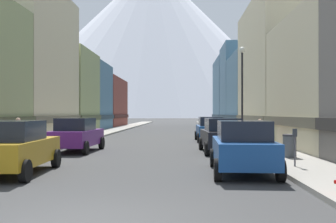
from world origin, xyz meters
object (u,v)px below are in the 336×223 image
(car_left_1, at_px, (77,135))
(pedestrian_0, at_px, (260,134))
(car_right_2, at_px, (210,129))
(potted_plant_0, at_px, (263,134))
(car_right_1, at_px, (222,135))
(parking_meter_near, at_px, (295,142))
(streetlamp_right, at_px, (242,81))
(car_left_0, at_px, (14,147))
(trash_bin_right, at_px, (290,146))
(pedestrian_1, at_px, (18,136))
(car_right_0, at_px, (243,147))
(potted_plant_1, at_px, (265,136))

(car_left_1, relative_size, pedestrian_0, 2.87)
(car_right_2, xyz_separation_m, potted_plant_0, (3.20, -3.14, -0.20))
(potted_plant_0, bearing_deg, car_right_1, -121.31)
(parking_meter_near, bearing_deg, car_right_2, 97.53)
(parking_meter_near, xyz_separation_m, pedestrian_0, (0.50, 8.91, -0.15))
(car_right_2, bearing_deg, streetlamp_right, -73.02)
(car_left_0, height_order, trash_bin_right, car_left_0)
(car_right_1, relative_size, potted_plant_0, 4.60)
(car_right_1, height_order, pedestrian_1, pedestrian_1)
(car_right_1, xyz_separation_m, pedestrian_1, (-10.05, -1.41, 0.02))
(car_left_1, distance_m, car_right_2, 11.14)
(car_right_1, height_order, car_right_2, same)
(pedestrian_1, bearing_deg, car_left_0, -68.32)
(car_right_1, bearing_deg, trash_bin_right, -53.26)
(parking_meter_near, height_order, pedestrian_0, pedestrian_0)
(potted_plant_0, bearing_deg, parking_meter_near, -96.15)
(pedestrian_1, relative_size, streetlamp_right, 0.28)
(car_right_0, distance_m, streetlamp_right, 11.00)
(car_right_0, distance_m, parking_meter_near, 2.11)
(car_right_1, height_order, pedestrian_0, car_right_1)
(potted_plant_1, relative_size, streetlamp_right, 0.14)
(potted_plant_1, bearing_deg, potted_plant_0, 90.00)
(streetlamp_right, bearing_deg, car_right_0, -98.45)
(car_right_1, bearing_deg, car_left_0, -135.07)
(parking_meter_near, xyz_separation_m, trash_bin_right, (0.60, 2.93, -0.37))
(pedestrian_1, bearing_deg, parking_meter_near, -22.32)
(car_left_1, bearing_deg, car_right_2, 46.97)
(parking_meter_near, bearing_deg, potted_plant_0, 83.85)
(parking_meter_near, height_order, pedestrian_1, pedestrian_1)
(pedestrian_0, bearing_deg, potted_plant_1, 71.23)
(car_left_0, xyz_separation_m, trash_bin_right, (10.15, 4.17, -0.26))
(car_left_1, height_order, car_right_0, same)
(potted_plant_0, xyz_separation_m, pedestrian_0, (-0.75, -2.69, 0.16))
(car_right_1, height_order, parking_meter_near, car_right_1)
(car_left_1, relative_size, potted_plant_1, 5.36)
(car_left_1, distance_m, potted_plant_0, 11.91)
(car_left_0, distance_m, parking_meter_near, 9.63)
(trash_bin_right, distance_m, potted_plant_1, 8.21)
(car_right_2, relative_size, potted_plant_0, 4.56)
(car_right_2, height_order, trash_bin_right, car_right_2)
(trash_bin_right, xyz_separation_m, pedestrian_1, (-12.60, 2.00, 0.27))
(potted_plant_0, bearing_deg, car_left_0, -130.06)
(car_right_0, xyz_separation_m, pedestrian_1, (-10.05, 5.71, 0.02))
(car_left_1, xyz_separation_m, potted_plant_1, (10.80, 4.52, -0.29))
(car_left_0, distance_m, car_left_1, 7.83)
(car_right_2, bearing_deg, parking_meter_near, -82.47)
(potted_plant_1, distance_m, streetlamp_right, 4.03)
(car_right_0, distance_m, car_right_2, 15.52)
(potted_plant_1, bearing_deg, trash_bin_right, -94.54)
(car_left_0, bearing_deg, streetlamp_right, 50.01)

